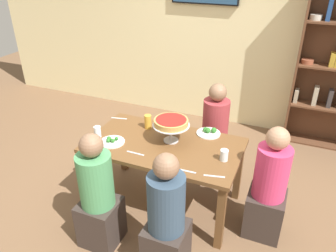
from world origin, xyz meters
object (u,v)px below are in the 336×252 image
object	(u,v)px
water_glass_clear_near	(98,132)
cutlery_knife_near	(119,118)
water_glass_clear_far	(224,155)
diner_near_right	(166,223)
cutlery_fork_near	(214,176)
cutlery_spare_fork	(135,153)
diner_head_east	(268,191)
dining_table	(164,152)
diner_near_left	(98,199)
salad_plate_far_diner	(112,141)
diner_far_right	(214,136)
salad_plate_near_diner	(209,132)
cutlery_knife_far	(186,171)
deep_dish_pizza_stand	(171,123)
beer_glass_amber_tall	(148,122)
cutlery_fork_far	(165,161)

from	to	relation	value
water_glass_clear_near	cutlery_knife_near	world-z (taller)	water_glass_clear_near
water_glass_clear_far	diner_near_right	bearing A→B (deg)	-111.78
cutlery_fork_near	cutlery_spare_fork	distance (m)	0.79
water_glass_clear_far	diner_head_east	bearing A→B (deg)	4.22
dining_table	water_glass_clear_near	size ratio (longest dim) A/B	12.91
diner_near_left	water_glass_clear_far	xyz separation A→B (m)	(0.94, 0.66, 0.30)
salad_plate_far_diner	cutlery_spare_fork	xyz separation A→B (m)	(0.31, -0.09, -0.01)
cutlery_spare_fork	water_glass_clear_far	bearing A→B (deg)	16.07
diner_far_right	salad_plate_near_diner	distance (m)	0.48
water_glass_clear_near	cutlery_spare_fork	world-z (taller)	water_glass_clear_near
salad_plate_near_diner	diner_near_right	bearing A→B (deg)	-90.71
cutlery_knife_far	diner_far_right	bearing A→B (deg)	89.75
diner_far_right	salad_plate_near_diner	size ratio (longest dim) A/B	4.63
diner_head_east	deep_dish_pizza_stand	bearing A→B (deg)	-5.64
beer_glass_amber_tall	cutlery_fork_far	world-z (taller)	beer_glass_amber_tall
diner_far_right	cutlery_knife_near	size ratio (longest dim) A/B	6.39
deep_dish_pizza_stand	beer_glass_amber_tall	size ratio (longest dim) A/B	2.43
cutlery_fork_far	beer_glass_amber_tall	bearing A→B (deg)	130.59
deep_dish_pizza_stand	cutlery_spare_fork	distance (m)	0.45
beer_glass_amber_tall	water_glass_clear_far	bearing A→B (deg)	-17.46
cutlery_fork_near	cutlery_spare_fork	world-z (taller)	same
diner_near_left	salad_plate_near_diner	size ratio (longest dim) A/B	4.63
diner_far_right	diner_near_right	xyz separation A→B (m)	(0.02, -1.50, 0.00)
dining_table	salad_plate_near_diner	xyz separation A→B (m)	(0.35, 0.36, 0.12)
salad_plate_far_diner	cutlery_knife_far	bearing A→B (deg)	-11.11
cutlery_fork_far	cutlery_fork_near	bearing A→B (deg)	-5.10
salad_plate_far_diner	deep_dish_pizza_stand	bearing A→B (deg)	26.01
diner_far_right	water_glass_clear_near	size ratio (longest dim) A/B	9.78
diner_near_right	water_glass_clear_near	xyz separation A→B (m)	(-1.02, 0.61, 0.31)
cutlery_fork_far	dining_table	bearing A→B (deg)	116.62
deep_dish_pizza_stand	diner_near_right	bearing A→B (deg)	-70.20
diner_near_right	cutlery_fork_far	bearing A→B (deg)	23.65
water_glass_clear_near	cutlery_fork_far	distance (m)	0.82
dining_table	diner_near_right	distance (m)	0.83
diner_far_right	dining_table	bearing A→B (deg)	-23.00
dining_table	cutlery_knife_near	distance (m)	0.76
cutlery_spare_fork	water_glass_clear_near	bearing A→B (deg)	166.44
salad_plate_far_diner	water_glass_clear_far	size ratio (longest dim) A/B	2.33
water_glass_clear_near	cutlery_fork_far	size ratio (longest dim) A/B	0.65
water_glass_clear_near	cutlery_spare_fork	bearing A→B (deg)	-14.54
salad_plate_near_diner	cutlery_spare_fork	size ratio (longest dim) A/B	1.38
salad_plate_near_diner	cutlery_knife_far	bearing A→B (deg)	-89.68
deep_dish_pizza_stand	cutlery_fork_near	world-z (taller)	deep_dish_pizza_stand
beer_glass_amber_tall	water_glass_clear_near	distance (m)	0.54
diner_near_right	cutlery_knife_far	size ratio (longest dim) A/B	6.39
dining_table	beer_glass_amber_tall	distance (m)	0.41
diner_head_east	cutlery_fork_far	xyz separation A→B (m)	(-0.91, -0.25, 0.25)
salad_plate_near_diner	salad_plate_far_diner	size ratio (longest dim) A/B	1.00
cutlery_fork_near	cutlery_spare_fork	bearing A→B (deg)	163.11
cutlery_knife_near	diner_near_left	bearing A→B (deg)	97.25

